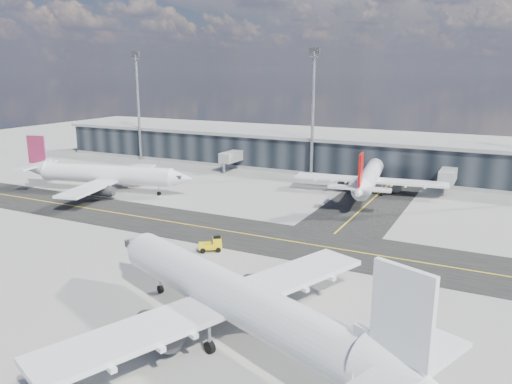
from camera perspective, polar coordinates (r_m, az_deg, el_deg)
ground at (r=75.27m, az=-6.70°, el=-4.99°), size 300.00×300.00×0.00m
taxiway_lanes at (r=82.21m, az=-0.30°, el=-3.27°), size 180.00×63.00×0.03m
terminal_concourse at (r=122.53m, az=7.53°, el=4.24°), size 152.00×19.80×8.80m
floodlight_masts at (r=114.69m, az=6.52°, el=9.42°), size 102.50×0.70×28.90m
airliner_af at (r=104.95m, az=-16.93°, el=1.92°), size 37.04×31.82×11.06m
airliner_redtail at (r=101.06m, az=12.80°, el=1.64°), size 30.30×35.42×10.49m
airliner_near at (r=45.95m, az=-2.54°, el=-12.05°), size 39.85×34.49×12.28m
baggage_tug at (r=68.58m, az=-5.00°, el=-5.96°), size 3.43×2.98×1.97m
service_van at (r=108.44m, az=12.77°, el=0.94°), size 3.73×5.39×1.37m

